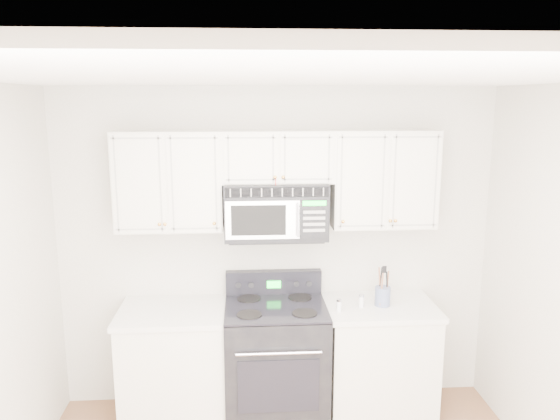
{
  "coord_description": "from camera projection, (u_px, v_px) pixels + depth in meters",
  "views": [
    {
      "loc": [
        -0.26,
        -2.54,
        2.5
      ],
      "look_at": [
        0.0,
        1.3,
        1.72
      ],
      "focal_mm": 35.0,
      "sensor_mm": 36.0,
      "label": 1
    }
  ],
  "objects": [
    {
      "name": "room",
      "position": [
        297.0,
        342.0,
        2.75
      ],
      "size": [
        3.51,
        3.51,
        2.61
      ],
      "color": "brown",
      "rests_on": "ground"
    },
    {
      "name": "base_cabinet_left",
      "position": [
        177.0,
        369.0,
        4.27
      ],
      "size": [
        0.86,
        0.65,
        0.92
      ],
      "color": "beige",
      "rests_on": "ground"
    },
    {
      "name": "base_cabinet_right",
      "position": [
        378.0,
        362.0,
        4.38
      ],
      "size": [
        0.86,
        0.65,
        0.92
      ],
      "color": "beige",
      "rests_on": "ground"
    },
    {
      "name": "range",
      "position": [
        276.0,
        360.0,
        4.3
      ],
      "size": [
        0.78,
        0.71,
        1.13
      ],
      "color": "black",
      "rests_on": "ground"
    },
    {
      "name": "upper_cabinets",
      "position": [
        278.0,
        175.0,
        4.17
      ],
      "size": [
        2.44,
        0.37,
        0.75
      ],
      "color": "beige",
      "rests_on": "ground"
    },
    {
      "name": "microwave",
      "position": [
        276.0,
        210.0,
        4.19
      ],
      "size": [
        0.78,
        0.44,
        0.43
      ],
      "color": "black",
      "rests_on": "ground"
    },
    {
      "name": "utensil_crock",
      "position": [
        383.0,
        295.0,
        4.24
      ],
      "size": [
        0.12,
        0.12,
        0.32
      ],
      "color": "slate",
      "rests_on": "base_cabinet_right"
    },
    {
      "name": "shaker_salt",
      "position": [
        339.0,
        305.0,
        4.13
      ],
      "size": [
        0.04,
        0.04,
        0.1
      ],
      "color": "silver",
      "rests_on": "base_cabinet_right"
    },
    {
      "name": "shaker_pepper",
      "position": [
        361.0,
        301.0,
        4.21
      ],
      "size": [
        0.04,
        0.04,
        0.1
      ],
      "color": "silver",
      "rests_on": "base_cabinet_right"
    }
  ]
}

